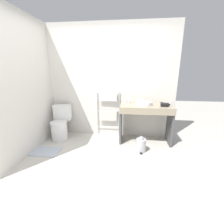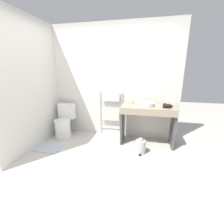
# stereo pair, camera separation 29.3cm
# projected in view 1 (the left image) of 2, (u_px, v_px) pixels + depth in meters

# --- Properties ---
(ground_plane) EXTENTS (12.00, 12.00, 0.00)m
(ground_plane) POSITION_uv_depth(u_px,v_px,m) (97.00, 171.00, 2.39)
(ground_plane) COLOR beige
(wall_back) EXTENTS (3.03, 0.12, 2.55)m
(wall_back) POSITION_uv_depth(u_px,v_px,m) (109.00, 83.00, 3.49)
(wall_back) COLOR silver
(wall_back) RESTS_ON ground_plane
(wall_side) EXTENTS (0.12, 2.16, 2.55)m
(wall_side) POSITION_uv_depth(u_px,v_px,m) (30.00, 85.00, 2.90)
(wall_side) COLOR silver
(wall_side) RESTS_ON ground_plane
(toilet) EXTENTS (0.39, 0.51, 0.78)m
(toilet) POSITION_uv_depth(u_px,v_px,m) (60.00, 125.00, 3.48)
(toilet) COLOR white
(toilet) RESTS_ON ground_plane
(towel_radiator) EXTENTS (0.55, 0.06, 1.08)m
(towel_radiator) POSITION_uv_depth(u_px,v_px,m) (108.00, 109.00, 3.55)
(towel_radiator) COLOR silver
(towel_radiator) RESTS_ON ground_plane
(vanity_counter) EXTENTS (1.10, 0.54, 0.84)m
(vanity_counter) POSITION_uv_depth(u_px,v_px,m) (145.00, 117.00, 3.23)
(vanity_counter) COLOR gray
(vanity_counter) RESTS_ON ground_plane
(sink_basin) EXTENTS (0.34, 0.34, 0.07)m
(sink_basin) POSITION_uv_depth(u_px,v_px,m) (144.00, 103.00, 3.19)
(sink_basin) COLOR white
(sink_basin) RESTS_ON vanity_counter
(faucet) EXTENTS (0.02, 0.10, 0.12)m
(faucet) POSITION_uv_depth(u_px,v_px,m) (143.00, 100.00, 3.35)
(faucet) COLOR silver
(faucet) RESTS_ON vanity_counter
(cup_near_wall) EXTENTS (0.06, 0.06, 0.09)m
(cup_near_wall) POSITION_uv_depth(u_px,v_px,m) (125.00, 101.00, 3.39)
(cup_near_wall) COLOR white
(cup_near_wall) RESTS_ON vanity_counter
(cup_near_edge) EXTENTS (0.06, 0.06, 0.10)m
(cup_near_edge) POSITION_uv_depth(u_px,v_px,m) (129.00, 101.00, 3.35)
(cup_near_edge) COLOR white
(cup_near_edge) RESTS_ON vanity_counter
(hair_dryer) EXTENTS (0.20, 0.17, 0.08)m
(hair_dryer) POSITION_uv_depth(u_px,v_px,m) (165.00, 105.00, 3.05)
(hair_dryer) COLOR black
(hair_dryer) RESTS_ON vanity_counter
(trash_bin) EXTENTS (0.19, 0.23, 0.32)m
(trash_bin) POSITION_uv_depth(u_px,v_px,m) (141.00, 145.00, 2.95)
(trash_bin) COLOR #B7B7BC
(trash_bin) RESTS_ON ground_plane
(bath_mat) EXTENTS (0.56, 0.36, 0.01)m
(bath_mat) POSITION_uv_depth(u_px,v_px,m) (46.00, 151.00, 2.97)
(bath_mat) COLOR #B2BCCC
(bath_mat) RESTS_ON ground_plane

